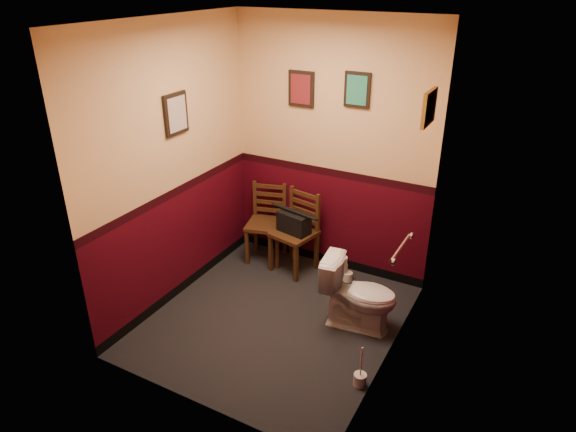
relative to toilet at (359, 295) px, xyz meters
The scene contains 17 objects.
floor 0.85m from the toilet, 157.98° to the right, with size 2.20×2.40×0.00m, color black.
ceiling 2.48m from the toilet, 157.98° to the right, with size 2.20×2.40×0.00m, color silver.
wall_back 1.54m from the toilet, 128.39° to the left, with size 2.20×2.70×0.00m, color #3C0510.
wall_front 1.94m from the toilet, 115.77° to the right, with size 2.20×2.70×0.00m, color #3C0510.
wall_left 2.10m from the toilet, behind, with size 2.40×2.70×0.00m, color #3C0510.
wall_right 1.12m from the toilet, 37.46° to the right, with size 2.40×2.70×0.00m, color #3C0510.
grab_bar 0.70m from the toilet, ahead, with size 0.05×0.56×0.06m.
framed_print_back_a 2.13m from the toilet, 140.30° to the left, with size 0.28×0.04×0.36m.
framed_print_back_b 1.94m from the toilet, 117.88° to the left, with size 0.26×0.04×0.34m.
framed_print_left 2.36m from the toilet, behind, with size 0.04×0.30×0.38m.
framed_print_right 1.77m from the toilet, 40.67° to the left, with size 0.04×0.34×0.28m.
toilet is the anchor object (origin of this frame).
toilet_brush 0.82m from the toilet, 67.03° to the right, with size 0.11×0.11×0.38m.
chair_left 1.58m from the toilet, 152.97° to the left, with size 0.50×0.50×0.88m.
chair_right 1.19m from the toilet, 146.77° to the left, with size 0.50×0.50×0.90m.
handbag 1.20m from the toilet, 148.62° to the left, with size 0.38×0.25×0.26m.
tp_stack 0.83m from the toilet, 122.95° to the left, with size 0.22×0.13×0.29m.
Camera 1 is at (2.01, -3.47, 3.03)m, focal length 32.00 mm.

